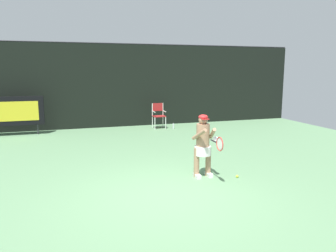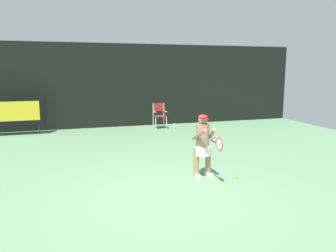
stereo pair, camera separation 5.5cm
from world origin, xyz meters
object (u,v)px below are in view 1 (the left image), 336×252
Objects in this scene: tennis_player at (203,143)px; tennis_racket at (219,144)px; umpire_chair at (159,114)px; tennis_ball_loose at (237,176)px; scoreboard at (13,111)px; water_bottle at (173,126)px.

tennis_player reaches higher than tennis_racket.
umpire_chair is 6.97m from tennis_ball_loose.
scoreboard is at bearing 128.53° from tennis_ball_loose.
water_bottle is at bearing -32.76° from umpire_chair.
tennis_player is at bearing -102.49° from water_bottle.
water_bottle is 3.90× the size of tennis_ball_loose.
tennis_ball_loose is (-0.08, -6.94, -0.58)m from umpire_chair.
tennis_ball_loose is (0.65, 0.31, -0.90)m from tennis_racket.
water_bottle is at bearing 84.45° from tennis_ball_loose.
scoreboard is 6.37m from water_bottle.
tennis_racket is at bearing -95.74° from umpire_chair.
tennis_racket is 8.85× the size of tennis_ball_loose.
scoreboard is 1.47× the size of tennis_player.
tennis_ball_loose is at bearing -51.47° from scoreboard.
tennis_racket reaches higher than tennis_ball_loose.
scoreboard is at bearing 125.94° from tennis_player.
umpire_chair is 7.30m from tennis_racket.
tennis_racket is (0.10, -0.64, 0.12)m from tennis_player.
umpire_chair is 1.79× the size of tennis_racket.
tennis_ball_loose is at bearing -90.67° from umpire_chair.
tennis_player is 1.13m from tennis_ball_loose.
scoreboard is 8.36m from tennis_player.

